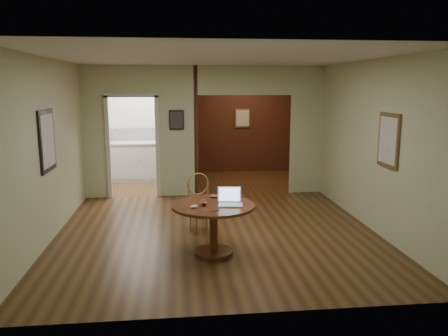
{
  "coord_description": "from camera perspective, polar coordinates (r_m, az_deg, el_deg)",
  "views": [
    {
      "loc": [
        -0.61,
        -6.54,
        2.28
      ],
      "look_at": [
        0.09,
        -0.2,
        1.08
      ],
      "focal_mm": 35.0,
      "sensor_mm": 36.0,
      "label": 1
    }
  ],
  "objects": [
    {
      "name": "pen",
      "position": [
        5.59,
        -1.2,
        -5.65
      ],
      "size": [
        0.12,
        0.06,
        0.01
      ],
      "primitive_type": "cylinder",
      "rotation": [
        0.0,
        1.57,
        0.42
      ],
      "color": "#0B1853",
      "rests_on": "dining_table"
    },
    {
      "name": "chair",
      "position": [
        6.92,
        -3.12,
        -4.13
      ],
      "size": [
        0.49,
        0.49,
        0.93
      ],
      "rotation": [
        0.0,
        0.0,
        0.31
      ],
      "color": "#AB7C3C",
      "rests_on": "ground"
    },
    {
      "name": "kitchen_cabinet",
      "position": [
        10.92,
        -10.07,
        0.93
      ],
      "size": [
        2.06,
        0.6,
        0.94
      ],
      "color": "silver",
      "rests_on": "ground"
    },
    {
      "name": "grocery_bag",
      "position": [
        10.8,
        -6.09,
        4.34
      ],
      "size": [
        0.36,
        0.32,
        0.34
      ],
      "primitive_type": "ellipsoid",
      "rotation": [
        0.0,
        0.0,
        0.09
      ],
      "color": "#C1AD8D",
      "rests_on": "kitchen_cabinet"
    },
    {
      "name": "wine_glass",
      "position": [
        5.83,
        -2.67,
        -4.5
      ],
      "size": [
        0.09,
        0.09,
        0.1
      ],
      "primitive_type": null,
      "color": "white",
      "rests_on": "dining_table"
    },
    {
      "name": "mouse",
      "position": [
        5.73,
        -3.93,
        -5.06
      ],
      "size": [
        0.12,
        0.09,
        0.04
      ],
      "primitive_type": "ellipsoid",
      "rotation": [
        0.0,
        0.0,
        0.36
      ],
      "color": "silver",
      "rests_on": "dining_table"
    },
    {
      "name": "dining_table",
      "position": [
        5.97,
        -1.39,
        -6.45
      ],
      "size": [
        1.13,
        1.13,
        0.71
      ],
      "rotation": [
        0.0,
        0.0,
        0.34
      ],
      "color": "#5A2E16",
      "rests_on": "ground"
    },
    {
      "name": "room_shell",
      "position": [
        9.69,
        -5.42,
        4.7
      ],
      "size": [
        5.2,
        7.5,
        5.0
      ],
      "color": "silver",
      "rests_on": "ground"
    },
    {
      "name": "floor",
      "position": [
        6.95,
        -0.91,
        -8.51
      ],
      "size": [
        5.0,
        5.0,
        0.0
      ],
      "primitive_type": "plane",
      "color": "#412512",
      "rests_on": "ground"
    },
    {
      "name": "closed_laptop",
      "position": [
        6.22,
        -0.22,
        -3.86
      ],
      "size": [
        0.39,
        0.3,
        0.03
      ],
      "primitive_type": "imported",
      "rotation": [
        0.0,
        0.0,
        -0.21
      ],
      "color": "#B1B0B5",
      "rests_on": "dining_table"
    },
    {
      "name": "open_laptop",
      "position": [
        5.9,
        0.78,
        -4.17
      ],
      "size": [
        0.35,
        0.32,
        0.23
      ],
      "rotation": [
        0.0,
        0.0,
        -0.14
      ],
      "color": "silver",
      "rests_on": "dining_table"
    }
  ]
}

